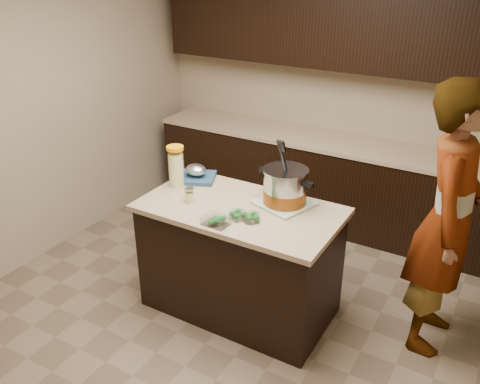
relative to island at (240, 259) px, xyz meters
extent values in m
plane|color=brown|center=(0.00, 0.00, -0.45)|extent=(4.00, 4.00, 0.00)
cube|color=tan|center=(0.00, 2.00, 0.90)|extent=(4.00, 0.04, 2.70)
cube|color=tan|center=(-2.00, 0.00, 0.90)|extent=(0.04, 4.00, 2.70)
cube|color=black|center=(0.00, 1.70, -0.02)|extent=(3.60, 0.60, 0.86)
cube|color=tan|center=(0.00, 1.70, 0.43)|extent=(3.60, 0.63, 0.04)
cube|color=black|center=(0.00, 1.82, 1.50)|extent=(3.60, 0.35, 0.75)
cube|color=black|center=(0.00, 0.00, -0.02)|extent=(1.40, 0.75, 0.86)
cube|color=tan|center=(0.00, 0.00, 0.43)|extent=(1.46, 0.81, 0.04)
cube|color=#668B5D|center=(0.26, 0.20, 0.46)|extent=(0.45, 0.45, 0.02)
cylinder|color=#B7B7BC|center=(0.26, 0.20, 0.59)|extent=(0.36, 0.36, 0.24)
cylinder|color=brown|center=(0.26, 0.20, 0.52)|extent=(0.37, 0.37, 0.10)
cylinder|color=#B7B7BC|center=(0.26, 0.20, 0.72)|extent=(0.39, 0.39, 0.02)
cube|color=black|center=(0.07, 0.23, 0.67)|extent=(0.08, 0.05, 0.03)
cube|color=black|center=(0.45, 0.16, 0.67)|extent=(0.08, 0.05, 0.03)
cylinder|color=black|center=(0.26, 0.16, 0.79)|extent=(0.05, 0.13, 0.30)
cylinder|color=#DCDA87|center=(-0.62, 0.07, 0.58)|extent=(0.12, 0.12, 0.27)
cylinder|color=white|center=(-0.62, 0.07, 0.60)|extent=(0.13, 0.13, 0.30)
cylinder|color=#F9A105|center=(-0.62, 0.07, 0.76)|extent=(0.14, 0.14, 0.02)
cylinder|color=#DCDA87|center=(-0.36, -0.12, 0.49)|extent=(0.08, 0.08, 0.08)
cylinder|color=white|center=(-0.36, -0.12, 0.50)|extent=(0.09, 0.09, 0.10)
cylinder|color=silver|center=(-0.36, -0.12, 0.56)|extent=(0.09, 0.09, 0.02)
cylinder|color=silver|center=(0.08, -0.16, 0.48)|extent=(0.13, 0.13, 0.06)
cylinder|color=silver|center=(0.18, -0.15, 0.48)|extent=(0.15, 0.15, 0.06)
cube|color=silver|center=(-0.01, -0.31, 0.48)|extent=(0.19, 0.14, 0.06)
cube|color=navy|center=(-0.57, 0.23, 0.46)|extent=(0.41, 0.38, 0.03)
ellipsoid|color=silver|center=(-0.55, 0.23, 0.53)|extent=(0.17, 0.14, 0.09)
imported|color=gray|center=(1.36, 0.42, 0.51)|extent=(0.47, 0.71, 1.92)
camera|label=1|loc=(1.66, -2.83, 2.14)|focal=38.00mm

